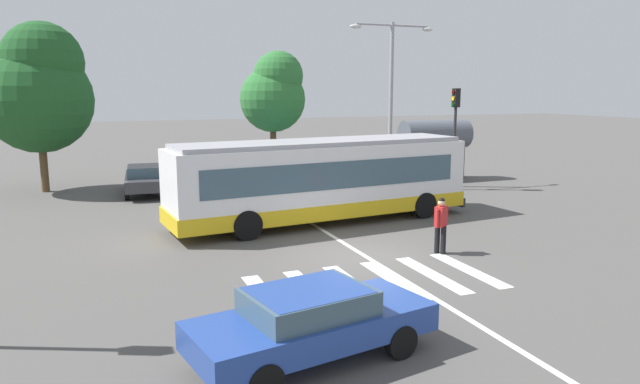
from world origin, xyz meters
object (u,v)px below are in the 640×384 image
pedestrian_crossing_street (441,222)px  twin_arm_street_lamp (391,86)px  parked_car_white (208,174)px  foreground_sedan (311,320)px  parked_car_charcoal (146,178)px  background_tree_right (274,93)px  city_transit_bus (322,180)px  background_tree_left (40,89)px  parked_car_blue (256,171)px  parked_car_teal (304,168)px  traffic_light_far_corner (455,123)px  bus_stop_shelter (435,135)px

pedestrian_crossing_street → twin_arm_street_lamp: (4.38, 11.47, 4.09)m
parked_car_white → pedestrian_crossing_street: bearing=-72.3°
foreground_sedan → parked_car_charcoal: same height
twin_arm_street_lamp → background_tree_right: bearing=122.9°
foreground_sedan → parked_car_charcoal: bearing=94.1°
parked_car_white → city_transit_bus: bearing=-73.0°
background_tree_left → parked_car_white: bearing=-17.1°
background_tree_right → city_transit_bus: bearing=-99.1°
parked_car_blue → parked_car_charcoal: bearing=-177.4°
background_tree_left → city_transit_bus: bearing=-47.4°
pedestrian_crossing_street → foreground_sedan: 7.89m
parked_car_charcoal → background_tree_left: 6.47m
foreground_sedan → parked_car_white: size_ratio=1.03×
foreground_sedan → parked_car_teal: size_ratio=1.03×
foreground_sedan → traffic_light_far_corner: bearing=48.5°
parked_car_charcoal → bus_stop_shelter: bearing=-4.3°
city_transit_bus → pedestrian_crossing_street: city_transit_bus is taller
parked_car_charcoal → bus_stop_shelter: (15.07, -1.14, 1.65)m
city_transit_bus → parked_car_charcoal: (-5.59, 8.53, -0.82)m
city_transit_bus → parked_car_white: (-2.64, 8.62, -0.82)m
twin_arm_street_lamp → background_tree_left: 16.78m
twin_arm_street_lamp → background_tree_right: 7.58m
parked_car_teal → traffic_light_far_corner: traffic_light_far_corner is taller
twin_arm_street_lamp → foreground_sedan: bearing=-122.2°
parked_car_charcoal → background_tree_left: (-4.39, 2.34, 4.13)m
traffic_light_far_corner → background_tree_right: (-6.55, 8.39, 1.39)m
pedestrian_crossing_street → parked_car_charcoal: size_ratio=0.37×
foreground_sedan → bus_stop_shelter: bearing=52.1°
bus_stop_shelter → background_tree_right: background_tree_right is taller
foreground_sedan → twin_arm_street_lamp: size_ratio=0.59×
parked_car_white → background_tree_right: size_ratio=0.66×
twin_arm_street_lamp → parked_car_white: bearing=165.1°
bus_stop_shelter → parked_car_white: bearing=174.2°
pedestrian_crossing_street → twin_arm_street_lamp: bearing=69.1°
parked_car_charcoal → background_tree_left: size_ratio=0.58×
parked_car_white → twin_arm_street_lamp: (8.79, -2.33, 4.29)m
background_tree_left → background_tree_right: (12.02, 1.77, -0.21)m
city_transit_bus → parked_car_charcoal: city_transit_bus is taller
parked_car_charcoal → parked_car_teal: same height
parked_car_teal → background_tree_right: background_tree_right is taller
parked_car_white → background_tree_left: background_tree_left is taller
parked_car_blue → background_tree_right: 5.92m
city_transit_bus → bus_stop_shelter: 12.05m
pedestrian_crossing_street → parked_car_teal: bearing=87.1°
parked_car_charcoal → traffic_light_far_corner: (14.18, -4.28, 2.53)m
parked_car_white → parked_car_blue: same height
parked_car_charcoal → parked_car_teal: (8.09, 0.49, 0.00)m
twin_arm_street_lamp → background_tree_right: size_ratio=1.15×
parked_car_teal → background_tree_right: (-0.46, 3.62, 3.92)m
traffic_light_far_corner → bus_stop_shelter: size_ratio=1.26×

